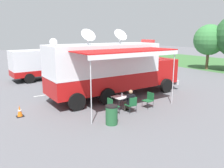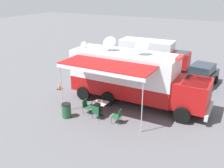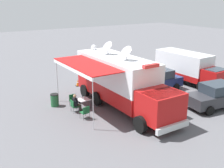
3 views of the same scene
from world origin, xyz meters
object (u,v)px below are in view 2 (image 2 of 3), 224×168
at_px(folding_table, 101,103).
at_px(car_behind_truck, 201,75).
at_px(water_bottle, 102,101).
at_px(support_truck, 151,54).
at_px(traffic_cone, 59,86).
at_px(seated_responder, 98,108).
at_px(trash_bin, 66,110).
at_px(folding_chair_at_table, 96,111).
at_px(command_truck, 133,76).
at_px(folding_chair_spare_by_truck, 118,115).
at_px(car_far_corner, 140,70).
at_px(folding_chair_beside_table, 86,105).

xyz_separation_m(folding_table, car_behind_truck, (-7.97, 4.71, 0.21)).
bearing_deg(folding_table, water_bottle, 83.89).
distance_m(support_truck, car_behind_truck, 6.04).
bearing_deg(traffic_cone, folding_table, 68.66).
height_order(folding_table, traffic_cone, folding_table).
bearing_deg(seated_responder, trash_bin, -63.30).
relative_size(water_bottle, seated_responder, 0.18).
bearing_deg(car_behind_truck, folding_chair_at_table, -27.53).
bearing_deg(car_behind_truck, seated_responder, -28.05).
xyz_separation_m(folding_table, trash_bin, (1.49, -1.60, -0.22)).
distance_m(folding_chair_at_table, support_truck, 11.69).
distance_m(command_truck, support_truck, 8.63).
relative_size(folding_table, water_bottle, 3.58).
bearing_deg(trash_bin, support_truck, 175.27).
xyz_separation_m(trash_bin, support_truck, (-12.32, 1.02, 0.93)).
xyz_separation_m(folding_table, folding_chair_at_table, (0.80, 0.14, -0.16)).
distance_m(traffic_cone, support_truck, 9.97).
height_order(command_truck, folding_table, command_truck).
bearing_deg(folding_table, folding_chair_at_table, 10.05).
xyz_separation_m(folding_table, support_truck, (-10.83, -0.58, 0.71)).
bearing_deg(folding_chair_at_table, traffic_cone, -118.24).
distance_m(folding_chair_spare_by_truck, car_far_corner, 7.84).
bearing_deg(folding_chair_spare_by_truck, traffic_cone, -111.69).
xyz_separation_m(folding_chair_at_table, seated_responder, (-0.19, 0.00, 0.14)).
xyz_separation_m(water_bottle, car_far_corner, (-7.00, -0.33, 0.05)).
xyz_separation_m(water_bottle, traffic_cone, (-1.94, -5.02, -0.55)).
bearing_deg(command_truck, folding_chair_at_table, -17.48).
bearing_deg(trash_bin, folding_chair_spare_by_truck, 105.15).
xyz_separation_m(folding_chair_beside_table, traffic_cone, (-2.33, -4.10, -0.23)).
height_order(folding_chair_spare_by_truck, car_behind_truck, car_behind_truck).
height_order(folding_chair_at_table, folding_chair_beside_table, same).
bearing_deg(folding_table, car_behind_truck, 149.40).
height_order(folding_chair_beside_table, traffic_cone, folding_chair_beside_table).
height_order(water_bottle, car_behind_truck, car_behind_truck).
xyz_separation_m(folding_table, folding_chair_beside_table, (0.40, -0.85, -0.16)).
bearing_deg(folding_chair_beside_table, trash_bin, -34.53).
distance_m(seated_responder, traffic_cone, 5.70).
bearing_deg(folding_table, command_truck, 154.40).
bearing_deg(water_bottle, traffic_cone, -111.13).
bearing_deg(folding_chair_at_table, seated_responder, 179.81).
xyz_separation_m(car_behind_truck, car_far_corner, (0.98, -4.96, 0.00)).
distance_m(trash_bin, car_behind_truck, 11.37).
height_order(folding_table, support_truck, support_truck).
bearing_deg(water_bottle, command_truck, 155.99).
distance_m(seated_responder, car_behind_truck, 9.72).
height_order(folding_table, folding_chair_spare_by_truck, folding_chair_spare_by_truck).
distance_m(folding_table, seated_responder, 0.63).
bearing_deg(car_behind_truck, trash_bin, -33.73).
xyz_separation_m(folding_chair_spare_by_truck, trash_bin, (0.85, -3.12, -0.06)).
bearing_deg(water_bottle, folding_chair_spare_by_truck, 66.40).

